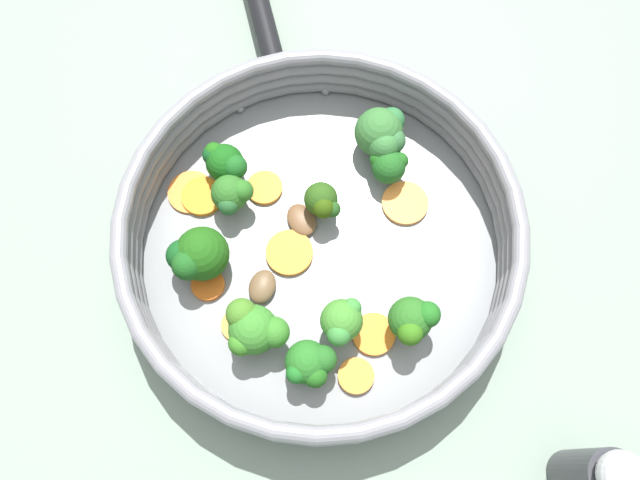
{
  "coord_description": "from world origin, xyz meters",
  "views": [
    {
      "loc": [
        0.08,
        -0.17,
        0.55
      ],
      "look_at": [
        0.0,
        0.0,
        0.03
      ],
      "focal_mm": 35.0,
      "sensor_mm": 36.0,
      "label": 1
    }
  ],
  "objects_px": {
    "carrot_slice_6": "(405,203)",
    "broccoli_floret_9": "(412,320)",
    "carrot_slice_2": "(289,253)",
    "broccoli_floret_6": "(322,202)",
    "broccoli_floret_3": "(197,256)",
    "broccoli_floret_5": "(310,364)",
    "carrot_slice_3": "(374,334)",
    "broccoli_floret_8": "(388,165)",
    "carrot_slice_7": "(237,325)",
    "mushroom_piece_0": "(302,220)",
    "carrot_slice_8": "(208,285)",
    "carrot_slice_5": "(192,191)",
    "broccoli_floret_0": "(382,134)",
    "carrot_slice_4": "(356,376)",
    "broccoli_floret_7": "(224,162)",
    "skillet": "(320,248)",
    "mushroom_piece_1": "(262,286)",
    "broccoli_floret_4": "(253,329)",
    "carrot_slice_1": "(265,188)",
    "carrot_slice_0": "(203,195)",
    "broccoli_floret_1": "(342,322)",
    "salt_shaker": "(598,475)",
    "broccoli_floret_2": "(232,195)"
  },
  "relations": [
    {
      "from": "carrot_slice_8",
      "to": "broccoli_floret_1",
      "type": "relative_size",
      "value": 0.61
    },
    {
      "from": "broccoli_floret_5",
      "to": "broccoli_floret_7",
      "type": "height_order",
      "value": "same"
    },
    {
      "from": "carrot_slice_6",
      "to": "carrot_slice_4",
      "type": "bearing_deg",
      "value": -83.67
    },
    {
      "from": "broccoli_floret_0",
      "to": "broccoli_floret_3",
      "type": "bearing_deg",
      "value": -120.52
    },
    {
      "from": "carrot_slice_4",
      "to": "broccoli_floret_3",
      "type": "height_order",
      "value": "broccoli_floret_3"
    },
    {
      "from": "carrot_slice_7",
      "to": "mushroom_piece_1",
      "type": "bearing_deg",
      "value": 81.58
    },
    {
      "from": "carrot_slice_8",
      "to": "broccoli_floret_5",
      "type": "height_order",
      "value": "broccoli_floret_5"
    },
    {
      "from": "broccoli_floret_6",
      "to": "broccoli_floret_7",
      "type": "distance_m",
      "value": 0.1
    },
    {
      "from": "carrot_slice_3",
      "to": "broccoli_floret_6",
      "type": "height_order",
      "value": "broccoli_floret_6"
    },
    {
      "from": "broccoli_floret_3",
      "to": "broccoli_floret_5",
      "type": "relative_size",
      "value": 1.22
    },
    {
      "from": "skillet",
      "to": "carrot_slice_2",
      "type": "xyz_separation_m",
      "value": [
        -0.02,
        -0.02,
        0.01
      ]
    },
    {
      "from": "broccoli_floret_3",
      "to": "mushroom_piece_0",
      "type": "distance_m",
      "value": 0.1
    },
    {
      "from": "carrot_slice_0",
      "to": "carrot_slice_5",
      "type": "xyz_separation_m",
      "value": [
        -0.01,
        -0.0,
        -0.0
      ]
    },
    {
      "from": "carrot_slice_3",
      "to": "broccoli_floret_8",
      "type": "relative_size",
      "value": 0.95
    },
    {
      "from": "broccoli_floret_3",
      "to": "broccoli_floret_6",
      "type": "height_order",
      "value": "broccoli_floret_3"
    },
    {
      "from": "carrot_slice_8",
      "to": "broccoli_floret_4",
      "type": "bearing_deg",
      "value": -22.11
    },
    {
      "from": "carrot_slice_0",
      "to": "carrot_slice_3",
      "type": "bearing_deg",
      "value": -16.8
    },
    {
      "from": "broccoli_floret_8",
      "to": "mushroom_piece_1",
      "type": "xyz_separation_m",
      "value": [
        -0.06,
        -0.15,
        -0.02
      ]
    },
    {
      "from": "carrot_slice_2",
      "to": "carrot_slice_3",
      "type": "height_order",
      "value": "same"
    },
    {
      "from": "carrot_slice_4",
      "to": "carrot_slice_5",
      "type": "relative_size",
      "value": 0.71
    },
    {
      "from": "carrot_slice_8",
      "to": "broccoli_floret_4",
      "type": "relative_size",
      "value": 0.56
    },
    {
      "from": "carrot_slice_3",
      "to": "carrot_slice_8",
      "type": "relative_size",
      "value": 1.26
    },
    {
      "from": "carrot_slice_5",
      "to": "broccoli_floret_6",
      "type": "distance_m",
      "value": 0.13
    },
    {
      "from": "mushroom_piece_0",
      "to": "carrot_slice_5",
      "type": "bearing_deg",
      "value": -173.13
    },
    {
      "from": "carrot_slice_3",
      "to": "broccoli_floret_2",
      "type": "distance_m",
      "value": 0.18
    },
    {
      "from": "carrot_slice_6",
      "to": "broccoli_floret_9",
      "type": "distance_m",
      "value": 0.12
    },
    {
      "from": "carrot_slice_1",
      "to": "mushroom_piece_1",
      "type": "bearing_deg",
      "value": -65.91
    },
    {
      "from": "carrot_slice_2",
      "to": "broccoli_floret_6",
      "type": "xyz_separation_m",
      "value": [
        0.01,
        0.05,
        0.02
      ]
    },
    {
      "from": "mushroom_piece_1",
      "to": "broccoli_floret_0",
      "type": "bearing_deg",
      "value": 75.53
    },
    {
      "from": "carrot_slice_4",
      "to": "mushroom_piece_0",
      "type": "xyz_separation_m",
      "value": [
        -0.1,
        0.11,
        0.0
      ]
    },
    {
      "from": "carrot_slice_1",
      "to": "carrot_slice_6",
      "type": "xyz_separation_m",
      "value": [
        0.13,
        0.04,
        -0.0
      ]
    },
    {
      "from": "broccoli_floret_3",
      "to": "mushroom_piece_0",
      "type": "relative_size",
      "value": 1.59
    },
    {
      "from": "broccoli_floret_9",
      "to": "carrot_slice_4",
      "type": "bearing_deg",
      "value": -114.57
    },
    {
      "from": "carrot_slice_7",
      "to": "mushroom_piece_0",
      "type": "bearing_deg",
      "value": 84.0
    },
    {
      "from": "carrot_slice_7",
      "to": "broccoli_floret_5",
      "type": "height_order",
      "value": "broccoli_floret_5"
    },
    {
      "from": "carrot_slice_8",
      "to": "carrot_slice_6",
      "type": "bearing_deg",
      "value": 47.29
    },
    {
      "from": "carrot_slice_7",
      "to": "broccoli_floret_5",
      "type": "distance_m",
      "value": 0.08
    },
    {
      "from": "carrot_slice_7",
      "to": "mushroom_piece_0",
      "type": "distance_m",
      "value": 0.11
    },
    {
      "from": "carrot_slice_8",
      "to": "mushroom_piece_0",
      "type": "bearing_deg",
      "value": 60.05
    },
    {
      "from": "broccoli_floret_0",
      "to": "broccoli_floret_6",
      "type": "bearing_deg",
      "value": -106.26
    },
    {
      "from": "carrot_slice_5",
      "to": "broccoli_floret_3",
      "type": "height_order",
      "value": "broccoli_floret_3"
    },
    {
      "from": "carrot_slice_0",
      "to": "mushroom_piece_1",
      "type": "distance_m",
      "value": 0.11
    },
    {
      "from": "carrot_slice_1",
      "to": "broccoli_floret_5",
      "type": "xyz_separation_m",
      "value": [
        0.11,
        -0.14,
        0.02
      ]
    },
    {
      "from": "carrot_slice_8",
      "to": "carrot_slice_0",
      "type": "bearing_deg",
      "value": 119.8
    },
    {
      "from": "broccoli_floret_4",
      "to": "broccoli_floret_6",
      "type": "xyz_separation_m",
      "value": [
        0.01,
        0.13,
        -0.01
      ]
    },
    {
      "from": "broccoli_floret_9",
      "to": "carrot_slice_3",
      "type": "bearing_deg",
      "value": -146.05
    },
    {
      "from": "carrot_slice_1",
      "to": "salt_shaker",
      "type": "xyz_separation_m",
      "value": [
        0.34,
        -0.13,
        0.04
      ]
    },
    {
      "from": "broccoli_floret_6",
      "to": "broccoli_floret_7",
      "type": "bearing_deg",
      "value": 179.54
    },
    {
      "from": "carrot_slice_2",
      "to": "carrot_slice_4",
      "type": "relative_size",
      "value": 1.4
    },
    {
      "from": "carrot_slice_6",
      "to": "broccoli_floret_8",
      "type": "bearing_deg",
      "value": 143.35
    }
  ]
}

